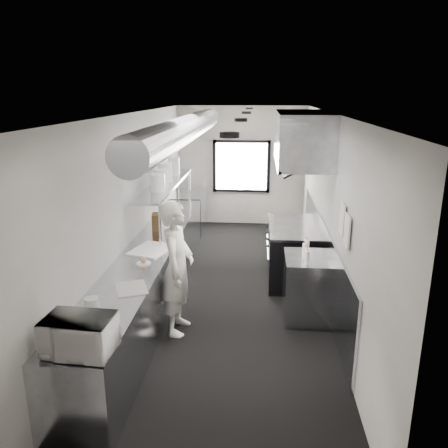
% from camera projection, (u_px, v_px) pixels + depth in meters
% --- Properties ---
extents(floor, '(3.00, 8.00, 0.01)m').
position_uv_depth(floor, '(229.00, 292.00, 7.23)').
color(floor, black).
rests_on(floor, ground).
extents(ceiling, '(3.00, 8.00, 0.01)m').
position_uv_depth(ceiling, '(230.00, 114.00, 6.43)').
color(ceiling, silver).
rests_on(ceiling, wall_back).
extents(wall_back, '(3.00, 0.02, 2.80)m').
position_uv_depth(wall_back, '(241.00, 166.00, 10.65)').
color(wall_back, '#B2AEA9').
rests_on(wall_back, floor).
extents(wall_front, '(3.00, 0.02, 2.80)m').
position_uv_depth(wall_front, '(189.00, 356.00, 3.01)').
color(wall_front, '#B2AEA9').
rests_on(wall_front, floor).
extents(wall_left, '(0.02, 8.00, 2.80)m').
position_uv_depth(wall_left, '(133.00, 206.00, 6.95)').
color(wall_left, '#B2AEA9').
rests_on(wall_left, floor).
extents(wall_right, '(0.02, 8.00, 2.80)m').
position_uv_depth(wall_right, '(330.00, 210.00, 6.71)').
color(wall_right, '#B2AEA9').
rests_on(wall_right, floor).
extents(wall_cladding, '(0.03, 5.50, 1.10)m').
position_uv_depth(wall_cladding, '(322.00, 256.00, 7.24)').
color(wall_cladding, '#9598A3').
rests_on(wall_cladding, wall_right).
extents(hvac_duct, '(0.40, 6.40, 0.40)m').
position_uv_depth(hvac_duct, '(187.00, 129.00, 6.94)').
color(hvac_duct, gray).
rests_on(hvac_duct, ceiling).
extents(service_window, '(1.36, 0.05, 1.25)m').
position_uv_depth(service_window, '(241.00, 167.00, 10.62)').
color(service_window, white).
rests_on(service_window, wall_back).
extents(exhaust_hood, '(0.81, 2.20, 0.88)m').
position_uv_depth(exhaust_hood, '(302.00, 138.00, 7.13)').
color(exhaust_hood, '#9598A3').
rests_on(exhaust_hood, ceiling).
extents(prep_counter, '(0.70, 6.00, 0.90)m').
position_uv_depth(prep_counter, '(151.00, 276.00, 6.71)').
color(prep_counter, '#9598A3').
rests_on(prep_counter, floor).
extents(pass_shelf, '(0.45, 3.00, 0.68)m').
position_uv_depth(pass_shelf, '(166.00, 185.00, 7.84)').
color(pass_shelf, '#9598A3').
rests_on(pass_shelf, prep_counter).
extents(range, '(0.88, 1.60, 0.94)m').
position_uv_depth(range, '(293.00, 252.00, 7.68)').
color(range, black).
rests_on(range, floor).
extents(bottle_station, '(0.65, 0.80, 0.90)m').
position_uv_depth(bottle_station, '(307.00, 287.00, 6.34)').
color(bottle_station, '#9598A3').
rests_on(bottle_station, floor).
extents(far_work_table, '(0.70, 1.20, 0.90)m').
position_uv_depth(far_work_table, '(189.00, 213.00, 10.25)').
color(far_work_table, '#9598A3').
rests_on(far_work_table, floor).
extents(notice_sheet_a, '(0.02, 0.28, 0.38)m').
position_uv_depth(notice_sheet_a, '(342.00, 219.00, 5.51)').
color(notice_sheet_a, silver).
rests_on(notice_sheet_a, wall_right).
extents(notice_sheet_b, '(0.02, 0.28, 0.38)m').
position_uv_depth(notice_sheet_b, '(347.00, 231.00, 5.19)').
color(notice_sheet_b, silver).
rests_on(notice_sheet_b, wall_right).
extents(line_cook, '(0.46, 0.67, 1.79)m').
position_uv_depth(line_cook, '(177.00, 268.00, 5.84)').
color(line_cook, silver).
rests_on(line_cook, floor).
extents(microwave, '(0.58, 0.45, 0.33)m').
position_uv_depth(microwave, '(79.00, 335.00, 3.90)').
color(microwave, white).
rests_on(microwave, prep_counter).
extents(deli_tub_a, '(0.14, 0.14, 0.09)m').
position_uv_depth(deli_tub_a, '(93.00, 304.00, 4.74)').
color(deli_tub_a, beige).
rests_on(deli_tub_a, prep_counter).
extents(deli_tub_b, '(0.19, 0.19, 0.11)m').
position_uv_depth(deli_tub_b, '(92.00, 303.00, 4.75)').
color(deli_tub_b, beige).
rests_on(deli_tub_b, prep_counter).
extents(newspaper, '(0.48, 0.52, 0.01)m').
position_uv_depth(newspaper, '(131.00, 288.00, 5.22)').
color(newspaper, silver).
rests_on(newspaper, prep_counter).
extents(small_plate, '(0.21, 0.21, 0.02)m').
position_uv_depth(small_plate, '(144.00, 263.00, 5.96)').
color(small_plate, white).
rests_on(small_plate, prep_counter).
extents(pastry, '(0.08, 0.08, 0.08)m').
position_uv_depth(pastry, '(143.00, 260.00, 5.95)').
color(pastry, tan).
rests_on(pastry, small_plate).
extents(cutting_board, '(0.63, 0.74, 0.02)m').
position_uv_depth(cutting_board, '(151.00, 249.00, 6.48)').
color(cutting_board, silver).
rests_on(cutting_board, prep_counter).
extents(knife_block, '(0.15, 0.26, 0.27)m').
position_uv_depth(knife_block, '(156.00, 222.00, 7.43)').
color(knife_block, '#52381D').
rests_on(knife_block, prep_counter).
extents(plate_stack_a, '(0.27, 0.27, 0.27)m').
position_uv_depth(plate_stack_a, '(158.00, 183.00, 7.16)').
color(plate_stack_a, white).
rests_on(plate_stack_a, pass_shelf).
extents(plate_stack_b, '(0.25, 0.25, 0.30)m').
position_uv_depth(plate_stack_b, '(162.00, 179.00, 7.42)').
color(plate_stack_b, white).
rests_on(plate_stack_b, pass_shelf).
extents(plate_stack_c, '(0.26, 0.26, 0.34)m').
position_uv_depth(plate_stack_c, '(165.00, 172.00, 7.90)').
color(plate_stack_c, white).
rests_on(plate_stack_c, pass_shelf).
extents(plate_stack_d, '(0.30, 0.30, 0.34)m').
position_uv_depth(plate_stack_d, '(174.00, 166.00, 8.52)').
color(plate_stack_d, white).
rests_on(plate_stack_d, pass_shelf).
extents(squeeze_bottle_a, '(0.06, 0.06, 0.19)m').
position_uv_depth(squeeze_bottle_a, '(307.00, 258.00, 5.93)').
color(squeeze_bottle_a, silver).
rests_on(squeeze_bottle_a, bottle_station).
extents(squeeze_bottle_b, '(0.07, 0.07, 0.18)m').
position_uv_depth(squeeze_bottle_b, '(307.00, 255.00, 6.06)').
color(squeeze_bottle_b, silver).
rests_on(squeeze_bottle_b, bottle_station).
extents(squeeze_bottle_c, '(0.08, 0.08, 0.19)m').
position_uv_depth(squeeze_bottle_c, '(305.00, 250.00, 6.21)').
color(squeeze_bottle_c, silver).
rests_on(squeeze_bottle_c, bottle_station).
extents(squeeze_bottle_d, '(0.07, 0.07, 0.19)m').
position_uv_depth(squeeze_bottle_d, '(307.00, 246.00, 6.36)').
color(squeeze_bottle_d, silver).
rests_on(squeeze_bottle_d, bottle_station).
extents(squeeze_bottle_e, '(0.06, 0.06, 0.16)m').
position_uv_depth(squeeze_bottle_e, '(306.00, 244.00, 6.49)').
color(squeeze_bottle_e, silver).
rests_on(squeeze_bottle_e, bottle_station).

